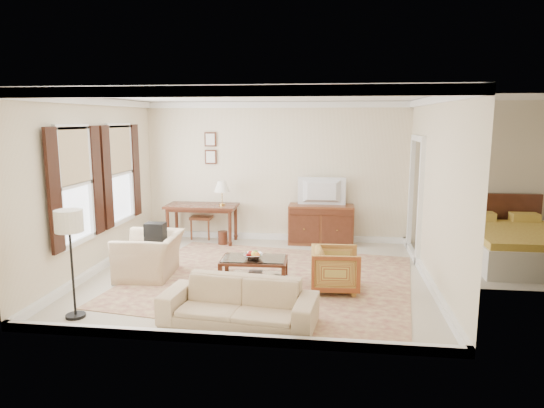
% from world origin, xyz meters
% --- Properties ---
extents(room_shell, '(5.51, 5.01, 2.91)m').
position_xyz_m(room_shell, '(0.00, 0.00, 2.47)').
color(room_shell, beige).
rests_on(room_shell, ground).
extents(annex_bedroom, '(3.00, 2.70, 2.90)m').
position_xyz_m(annex_bedroom, '(4.49, 1.15, 0.34)').
color(annex_bedroom, beige).
rests_on(annex_bedroom, ground).
extents(window_front, '(0.12, 1.56, 1.80)m').
position_xyz_m(window_front, '(-2.70, -0.70, 1.55)').
color(window_front, '#CCB284').
rests_on(window_front, room_shell).
extents(window_rear, '(0.12, 1.56, 1.80)m').
position_xyz_m(window_rear, '(-2.70, 0.90, 1.55)').
color(window_rear, '#CCB284').
rests_on(window_rear, room_shell).
extents(doorway, '(0.10, 1.12, 2.25)m').
position_xyz_m(doorway, '(2.71, 1.50, 1.08)').
color(doorway, white).
rests_on(doorway, room_shell).
extents(rug, '(4.86, 4.33, 0.01)m').
position_xyz_m(rug, '(0.21, -0.19, 0.01)').
color(rug, maroon).
rests_on(rug, room_shell).
extents(writing_desk, '(1.46, 0.73, 0.80)m').
position_xyz_m(writing_desk, '(-1.49, 2.04, 0.69)').
color(writing_desk, '#4A2215').
rests_on(writing_desk, room_shell).
extents(desk_chair, '(0.53, 0.53, 1.05)m').
position_xyz_m(desk_chair, '(-1.59, 2.39, 0.53)').
color(desk_chair, brown).
rests_on(desk_chair, room_shell).
extents(desk_lamp, '(0.32, 0.32, 0.50)m').
position_xyz_m(desk_lamp, '(-1.05, 2.04, 1.05)').
color(desk_lamp, silver).
rests_on(desk_lamp, writing_desk).
extents(framed_prints, '(0.25, 0.04, 0.68)m').
position_xyz_m(framed_prints, '(-1.39, 2.47, 1.94)').
color(framed_prints, '#4A2215').
rests_on(framed_prints, room_shell).
extents(sideboard, '(1.32, 0.51, 0.81)m').
position_xyz_m(sideboard, '(0.97, 2.22, 0.41)').
color(sideboard, brown).
rests_on(sideboard, room_shell).
extents(tv, '(0.92, 0.53, 0.12)m').
position_xyz_m(tv, '(0.97, 2.20, 1.27)').
color(tv, black).
rests_on(tv, sideboard).
extents(coffee_table, '(1.03, 0.63, 0.43)m').
position_xyz_m(coffee_table, '(0.01, -0.43, 0.33)').
color(coffee_table, '#4A2215').
rests_on(coffee_table, room_shell).
extents(fruit_bowl, '(0.42, 0.42, 0.10)m').
position_xyz_m(fruit_bowl, '(0.01, -0.47, 0.48)').
color(fruit_bowl, silver).
rests_on(fruit_bowl, coffee_table).
extents(book_a, '(0.28, 0.05, 0.38)m').
position_xyz_m(book_a, '(-0.09, -0.39, 0.17)').
color(book_a, brown).
rests_on(book_a, coffee_table).
extents(book_b, '(0.27, 0.11, 0.38)m').
position_xyz_m(book_b, '(0.29, -0.53, 0.17)').
color(book_b, brown).
rests_on(book_b, coffee_table).
extents(striped_armchair, '(0.69, 0.73, 0.72)m').
position_xyz_m(striped_armchair, '(1.26, -0.55, 0.36)').
color(striped_armchair, brown).
rests_on(striped_armchair, room_shell).
extents(club_armchair, '(0.77, 1.12, 0.94)m').
position_xyz_m(club_armchair, '(-1.75, -0.24, 0.47)').
color(club_armchair, '#D0BC8C').
rests_on(club_armchair, room_shell).
extents(backpack, '(0.25, 0.34, 0.40)m').
position_xyz_m(backpack, '(-1.65, -0.18, 0.72)').
color(backpack, black).
rests_on(backpack, club_armchair).
extents(sofa, '(1.98, 0.77, 0.75)m').
position_xyz_m(sofa, '(0.06, -1.92, 0.38)').
color(sofa, '#D0BC8C').
rests_on(sofa, room_shell).
extents(floor_lamp, '(0.35, 0.35, 1.42)m').
position_xyz_m(floor_lamp, '(-2.09, -1.98, 1.18)').
color(floor_lamp, black).
rests_on(floor_lamp, room_shell).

